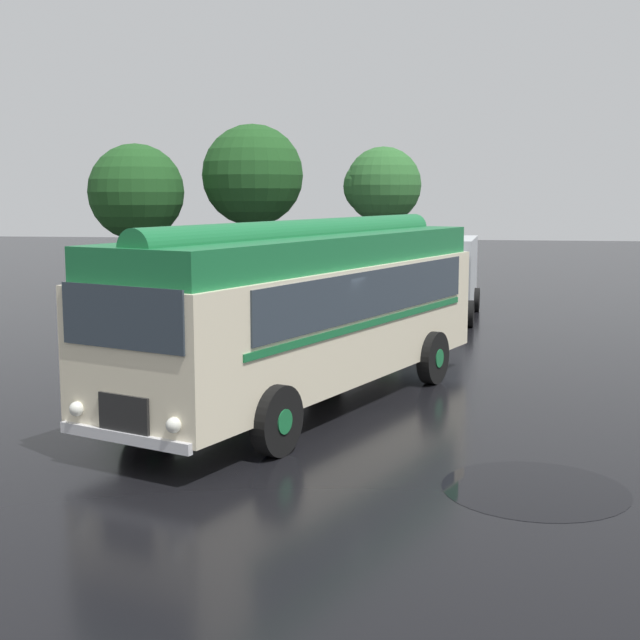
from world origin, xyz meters
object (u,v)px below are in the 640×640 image
car_mid_left (354,288)px  vintage_bus (308,305)px  car_near_left (270,286)px  box_van (441,274)px

car_mid_left → vintage_bus: bearing=-87.8°
car_near_left → box_van: 5.78m
vintage_bus → car_near_left: vintage_bus is taller
car_near_left → box_van: (5.73, -0.56, 0.52)m
car_near_left → vintage_bus: bearing=-75.5°
vintage_bus → car_mid_left: 12.89m
vintage_bus → car_near_left: size_ratio=2.36×
box_van → car_mid_left: bearing=174.3°
vintage_bus → car_near_left: 13.59m
car_mid_left → box_van: (2.85, -0.28, 0.52)m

